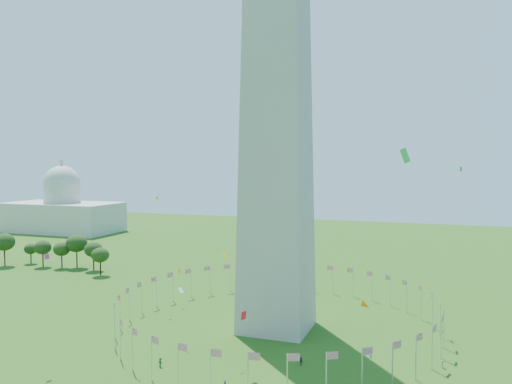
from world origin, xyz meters
TOP-DOWN VIEW (x-y plane):
  - flag_ring at (-0.00, 50.00)m, footprint 80.24×80.24m
  - capitol_building at (-180.00, 180.00)m, footprint 70.00×35.00m
  - kites_aloft at (6.33, 25.71)m, footprint 102.34×73.28m
  - tree_line_west at (-106.23, 90.73)m, footprint 55.96×16.34m

SIDE VIEW (x-z plane):
  - flag_ring at x=0.00m, z-range 0.00..9.00m
  - tree_line_west at x=-106.23m, z-range -0.77..12.48m
  - kites_aloft at x=6.33m, z-range -1.13..38.65m
  - capitol_building at x=-180.00m, z-range 0.00..46.00m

